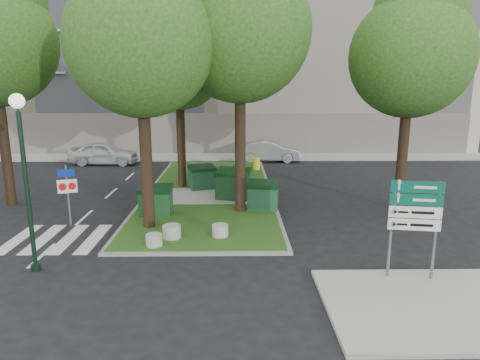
{
  "coord_description": "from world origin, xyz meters",
  "views": [
    {
      "loc": [
        1.75,
        -13.07,
        5.47
      ],
      "look_at": [
        1.96,
        2.15,
        2.0
      ],
      "focal_mm": 32.0,
      "sensor_mm": 36.0,
      "label": 1
    }
  ],
  "objects_px": {
    "dumpster_a": "(156,200)",
    "bollard_left": "(154,240)",
    "tree_median_near_left": "(143,28)",
    "tree_median_mid": "(180,52)",
    "tree_median_far": "(243,31)",
    "litter_bin": "(257,164)",
    "dumpster_b": "(202,177)",
    "dumpster_d": "(263,195)",
    "tree_street_right": "(413,45)",
    "bollard_mid": "(172,232)",
    "traffic_sign_pole": "(67,187)",
    "dumpster_c": "(233,184)",
    "car_white": "(104,153)",
    "car_silver": "(269,151)",
    "tree_median_near_right": "(242,17)",
    "bollard_right": "(220,230)",
    "street_lamp": "(24,163)",
    "directional_sign": "(415,214)"
  },
  "relations": [
    {
      "from": "tree_street_right",
      "to": "dumpster_d",
      "type": "relative_size",
      "value": 6.94
    },
    {
      "from": "dumpster_a",
      "to": "dumpster_d",
      "type": "bearing_deg",
      "value": 11.34
    },
    {
      "from": "tree_median_far",
      "to": "litter_bin",
      "type": "height_order",
      "value": "tree_median_far"
    },
    {
      "from": "tree_median_near_right",
      "to": "dumpster_c",
      "type": "relative_size",
      "value": 6.44
    },
    {
      "from": "dumpster_a",
      "to": "car_silver",
      "type": "relative_size",
      "value": 0.3
    },
    {
      "from": "car_white",
      "to": "dumpster_c",
      "type": "bearing_deg",
      "value": -134.47
    },
    {
      "from": "dumpster_c",
      "to": "car_silver",
      "type": "bearing_deg",
      "value": 91.23
    },
    {
      "from": "tree_median_near_left",
      "to": "car_white",
      "type": "height_order",
      "value": "tree_median_near_left"
    },
    {
      "from": "tree_median_mid",
      "to": "bollard_mid",
      "type": "xyz_separation_m",
      "value": [
        0.45,
        -7.82,
        -6.63
      ]
    },
    {
      "from": "dumpster_a",
      "to": "litter_bin",
      "type": "height_order",
      "value": "dumpster_a"
    },
    {
      "from": "dumpster_c",
      "to": "bollard_right",
      "type": "relative_size",
      "value": 3.08
    },
    {
      "from": "tree_street_right",
      "to": "dumpster_b",
      "type": "xyz_separation_m",
      "value": [
        -8.99,
        3.39,
        -6.27
      ]
    },
    {
      "from": "tree_median_far",
      "to": "bollard_mid",
      "type": "distance_m",
      "value": 13.72
    },
    {
      "from": "dumpster_a",
      "to": "bollard_mid",
      "type": "xyz_separation_m",
      "value": [
        1.04,
        -2.79,
        -0.37
      ]
    },
    {
      "from": "litter_bin",
      "to": "tree_median_far",
      "type": "bearing_deg",
      "value": -123.07
    },
    {
      "from": "traffic_sign_pole",
      "to": "bollard_left",
      "type": "bearing_deg",
      "value": -52.99
    },
    {
      "from": "tree_median_far",
      "to": "litter_bin",
      "type": "xyz_separation_m",
      "value": [
        0.88,
        1.35,
        -7.83
      ]
    },
    {
      "from": "tree_median_near_left",
      "to": "dumpster_d",
      "type": "xyz_separation_m",
      "value": [
        4.41,
        2.28,
        -6.61
      ]
    },
    {
      "from": "directional_sign",
      "to": "car_white",
      "type": "distance_m",
      "value": 22.67
    },
    {
      "from": "bollard_mid",
      "to": "litter_bin",
      "type": "bearing_deg",
      "value": 73.39
    },
    {
      "from": "car_white",
      "to": "tree_median_far",
      "type": "bearing_deg",
      "value": -109.88
    },
    {
      "from": "dumpster_a",
      "to": "dumpster_c",
      "type": "bearing_deg",
      "value": 38.67
    },
    {
      "from": "tree_street_right",
      "to": "car_white",
      "type": "relative_size",
      "value": 2.18
    },
    {
      "from": "tree_median_near_left",
      "to": "tree_median_mid",
      "type": "relative_size",
      "value": 1.05
    },
    {
      "from": "bollard_right",
      "to": "directional_sign",
      "type": "distance_m",
      "value": 6.62
    },
    {
      "from": "dumpster_d",
      "to": "bollard_mid",
      "type": "distance_m",
      "value": 5.0
    },
    {
      "from": "dumpster_a",
      "to": "bollard_left",
      "type": "xyz_separation_m",
      "value": [
        0.55,
        -3.53,
        -0.4
      ]
    },
    {
      "from": "traffic_sign_pole",
      "to": "car_white",
      "type": "height_order",
      "value": "traffic_sign_pole"
    },
    {
      "from": "tree_median_mid",
      "to": "traffic_sign_pole",
      "type": "xyz_separation_m",
      "value": [
        -3.77,
        -6.06,
        -5.44
      ]
    },
    {
      "from": "traffic_sign_pole",
      "to": "street_lamp",
      "type": "bearing_deg",
      "value": -102.3
    },
    {
      "from": "dumpster_c",
      "to": "traffic_sign_pole",
      "type": "relative_size",
      "value": 0.74
    },
    {
      "from": "dumpster_c",
      "to": "litter_bin",
      "type": "relative_size",
      "value": 2.41
    },
    {
      "from": "traffic_sign_pole",
      "to": "car_silver",
      "type": "relative_size",
      "value": 0.54
    },
    {
      "from": "bollard_mid",
      "to": "tree_median_far",
      "type": "bearing_deg",
      "value": 75.72
    },
    {
      "from": "dumpster_b",
      "to": "dumpster_c",
      "type": "distance_m",
      "value": 2.54
    },
    {
      "from": "tree_median_near_right",
      "to": "litter_bin",
      "type": "distance_m",
      "value": 11.64
    },
    {
      "from": "tree_median_near_left",
      "to": "street_lamp",
      "type": "distance_m",
      "value": 6.15
    },
    {
      "from": "tree_median_mid",
      "to": "dumpster_d",
      "type": "relative_size",
      "value": 6.89
    },
    {
      "from": "tree_street_right",
      "to": "dumpster_b",
      "type": "height_order",
      "value": "tree_street_right"
    },
    {
      "from": "dumpster_b",
      "to": "dumpster_d",
      "type": "bearing_deg",
      "value": -70.23
    },
    {
      "from": "dumpster_b",
      "to": "bollard_right",
      "type": "bearing_deg",
      "value": -99.81
    },
    {
      "from": "litter_bin",
      "to": "car_silver",
      "type": "bearing_deg",
      "value": 73.25
    },
    {
      "from": "dumpster_d",
      "to": "tree_street_right",
      "type": "bearing_deg",
      "value": 11.27
    },
    {
      "from": "bollard_mid",
      "to": "bollard_left",
      "type": "bearing_deg",
      "value": -123.36
    },
    {
      "from": "bollard_mid",
      "to": "litter_bin",
      "type": "xyz_separation_m",
      "value": [
        3.63,
        12.16,
        0.14
      ]
    },
    {
      "from": "tree_median_near_left",
      "to": "litter_bin",
      "type": "relative_size",
      "value": 14.24
    },
    {
      "from": "bollard_right",
      "to": "directional_sign",
      "type": "xyz_separation_m",
      "value": [
        5.43,
        -3.41,
        1.64
      ]
    },
    {
      "from": "dumpster_b",
      "to": "car_white",
      "type": "distance_m",
      "value": 10.41
    },
    {
      "from": "tree_street_right",
      "to": "dumpster_a",
      "type": "xyz_separation_m",
      "value": [
        -10.59,
        -1.03,
        -6.27
      ]
    },
    {
      "from": "tree_median_near_right",
      "to": "dumpster_b",
      "type": "relative_size",
      "value": 7.34
    }
  ]
}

